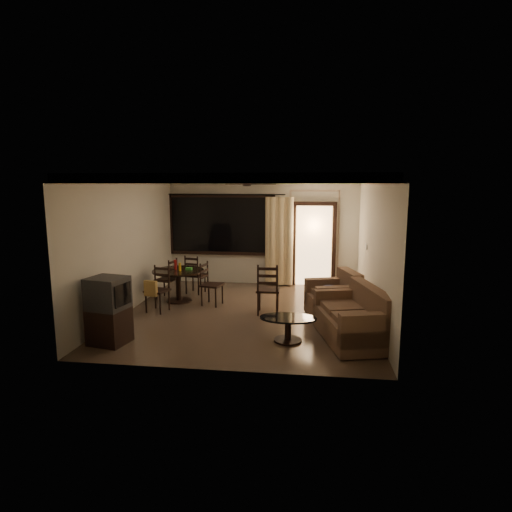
# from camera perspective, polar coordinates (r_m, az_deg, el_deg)

# --- Properties ---
(ground) EXTENTS (5.50, 5.50, 0.00)m
(ground) POSITION_cam_1_polar(r_m,az_deg,el_deg) (8.94, -1.18, -7.68)
(ground) COLOR #7F6651
(ground) RESTS_ON ground
(room_shell) EXTENTS (5.50, 6.70, 5.50)m
(room_shell) POSITION_cam_1_polar(r_m,az_deg,el_deg) (10.26, 3.56, 4.98)
(room_shell) COLOR beige
(room_shell) RESTS_ON ground
(dining_table) EXTENTS (1.16, 1.16, 0.95)m
(dining_table) POSITION_cam_1_polar(r_m,az_deg,el_deg) (9.87, -10.31, -2.72)
(dining_table) COLOR black
(dining_table) RESTS_ON ground
(dining_chair_west) EXTENTS (0.51, 0.51, 0.95)m
(dining_chair_west) POSITION_cam_1_polar(r_m,az_deg,el_deg) (10.22, -11.78, -4.02)
(dining_chair_west) COLOR black
(dining_chair_west) RESTS_ON ground
(dining_chair_east) EXTENTS (0.51, 0.51, 0.95)m
(dining_chair_east) POSITION_cam_1_polar(r_m,az_deg,el_deg) (9.54, -5.94, -4.84)
(dining_chair_east) COLOR black
(dining_chair_east) RESTS_ON ground
(dining_chair_south) EXTENTS (0.51, 0.55, 0.95)m
(dining_chair_south) POSITION_cam_1_polar(r_m,az_deg,el_deg) (9.23, -13.02, -5.40)
(dining_chair_south) COLOR black
(dining_chair_south) RESTS_ON ground
(dining_chair_north) EXTENTS (0.51, 0.51, 0.95)m
(dining_chair_north) POSITION_cam_1_polar(r_m,az_deg,el_deg) (10.60, -8.09, -3.42)
(dining_chair_north) COLOR black
(dining_chair_north) RESTS_ON ground
(tv_cabinet) EXTENTS (0.68, 0.64, 1.13)m
(tv_cabinet) POSITION_cam_1_polar(r_m,az_deg,el_deg) (7.60, -19.06, -6.88)
(tv_cabinet) COLOR black
(tv_cabinet) RESTS_ON ground
(sofa) EXTENTS (1.29, 1.87, 0.91)m
(sofa) POSITION_cam_1_polar(r_m,az_deg,el_deg) (7.56, 13.05, -8.30)
(sofa) COLOR #41211E
(sofa) RESTS_ON ground
(armchair) EXTENTS (1.14, 1.14, 0.92)m
(armchair) POSITION_cam_1_polar(r_m,az_deg,el_deg) (8.75, 10.50, -5.61)
(armchair) COLOR #41211E
(armchair) RESTS_ON ground
(coffee_table) EXTENTS (0.97, 0.58, 0.42)m
(coffee_table) POSITION_cam_1_polar(r_m,az_deg,el_deg) (7.38, 4.30, -9.19)
(coffee_table) COLOR black
(coffee_table) RESTS_ON ground
(side_chair) EXTENTS (0.49, 0.49, 1.06)m
(side_chair) POSITION_cam_1_polar(r_m,az_deg,el_deg) (8.85, 1.61, -5.72)
(side_chair) COLOR black
(side_chair) RESTS_ON ground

